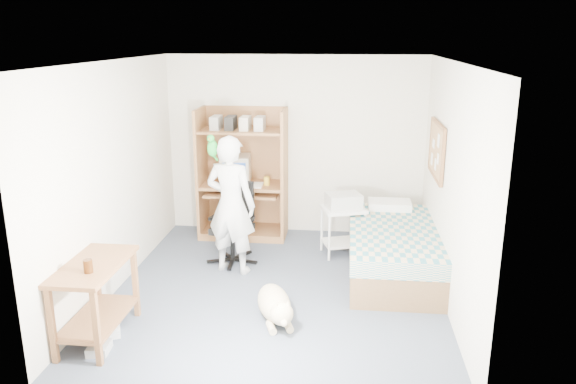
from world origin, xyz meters
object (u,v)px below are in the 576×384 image
object	(u,v)px
person	(231,205)
computer_hutch	(243,179)
bed	(393,250)
office_chair	(234,234)
side_desk	(96,289)
printer_cart	(343,223)
dog	(275,305)

from	to	relation	value
person	computer_hutch	bearing A→B (deg)	-71.61
computer_hutch	bed	world-z (taller)	computer_hutch
computer_hutch	office_chair	distance (m)	1.07
bed	side_desk	world-z (taller)	side_desk
computer_hutch	person	distance (m)	1.27
side_desk	person	world-z (taller)	person
side_desk	person	distance (m)	1.94
office_chair	printer_cart	distance (m)	1.40
bed	office_chair	bearing A→B (deg)	175.46
dog	computer_hutch	bearing A→B (deg)	88.58
person	side_desk	bearing A→B (deg)	75.16
computer_hutch	bed	distance (m)	2.35
computer_hutch	office_chair	bearing A→B (deg)	-87.02
computer_hutch	person	world-z (taller)	computer_hutch
person	dog	size ratio (longest dim) A/B	1.74
person	bed	bearing A→B (deg)	-161.10
bed	dog	distance (m)	1.80
person	printer_cart	world-z (taller)	person
computer_hutch	person	size ratio (longest dim) A/B	1.09
bed	side_desk	xyz separation A→B (m)	(-2.85, -1.82, 0.21)
printer_cart	computer_hutch	bearing A→B (deg)	138.42
computer_hutch	printer_cart	world-z (taller)	computer_hutch
office_chair	person	world-z (taller)	person
dog	printer_cart	world-z (taller)	printer_cart
side_desk	printer_cart	size ratio (longest dim) A/B	1.58
bed	side_desk	size ratio (longest dim) A/B	2.02
side_desk	bed	bearing A→B (deg)	32.50
bed	person	xyz separation A→B (m)	(-1.91, -0.15, 0.54)
office_chair	printer_cart	bearing A→B (deg)	29.71
office_chair	person	xyz separation A→B (m)	(0.04, -0.30, 0.47)
office_chair	printer_cart	xyz separation A→B (m)	(1.35, 0.37, 0.06)
side_desk	person	xyz separation A→B (m)	(0.94, 1.67, 0.34)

